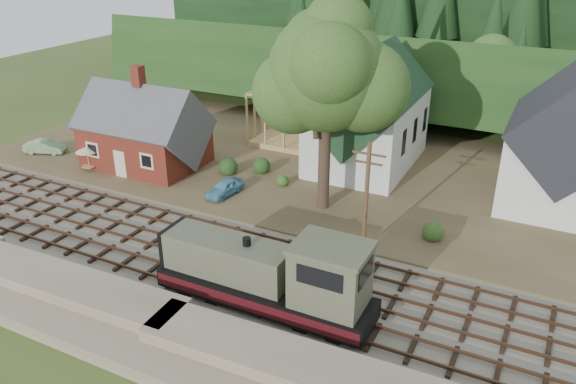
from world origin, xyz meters
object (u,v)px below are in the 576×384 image
at_px(locomotive, 272,277).
at_px(patio_set, 87,150).
at_px(car_green, 45,147).
at_px(car_blue, 225,188).

xyz_separation_m(locomotive, patio_set, (-24.05, 10.41, -0.03)).
distance_m(car_green, patio_set, 7.13).
xyz_separation_m(car_blue, patio_set, (-13.64, -1.04, 1.26)).
bearing_deg(car_green, car_blue, -112.21).
xyz_separation_m(locomotive, car_green, (-30.95, 11.71, -1.27)).
height_order(car_blue, car_green, car_green).
bearing_deg(car_green, locomotive, -132.21).
bearing_deg(car_blue, car_green, -173.35).
bearing_deg(locomotive, patio_set, 156.60).
relative_size(car_blue, patio_set, 1.65).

